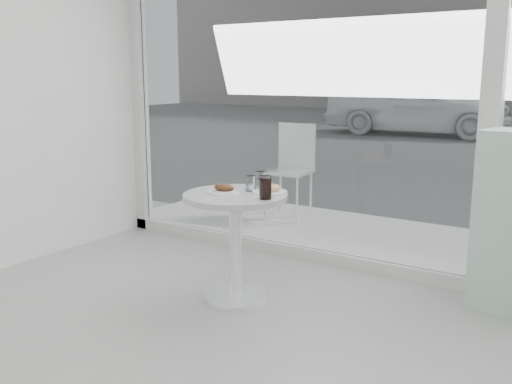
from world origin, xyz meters
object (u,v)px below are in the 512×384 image
Objects in this scene: main_table at (236,225)px; cola_glass at (265,188)px; water_tumbler_a at (250,184)px; water_tumbler_b at (260,181)px; plate_fritter at (224,189)px; patio_chair at (292,164)px; plate_donut at (270,190)px; car_white at (417,104)px.

cola_glass reaches higher than main_table.
main_table is 7.16× the size of water_tumbler_a.
cola_glass reaches higher than water_tumbler_b.
cola_glass is at bearing -6.99° from main_table.
cola_glass is (0.34, -0.01, 0.05)m from plate_fritter.
patio_chair is at bearing 108.00° from plate_fritter.
plate_donut reaches higher than main_table.
car_white is at bearing 102.37° from water_tumbler_a.
main_table is 12.30m from car_white.
patio_chair is 2.15m from water_tumbler_b.
patio_chair is 2.28m from plate_donut.
car_white reaches higher than cola_glass.
car_white is at bearing 102.09° from main_table.
water_tumbler_b is at bearing 83.33° from water_tumbler_a.
patio_chair is 2.35m from plate_fritter.
patio_chair reaches higher than water_tumbler_a.
car_white is 19.58× the size of plate_donut.
cola_glass is at bearing -69.58° from patio_chair.
plate_fritter is at bearing 178.19° from cola_glass.
cola_glass is (0.08, -0.19, 0.05)m from plate_donut.
plate_donut is (0.99, -2.05, 0.17)m from patio_chair.
car_white is 12.38m from cola_glass.
cola_glass is at bearing -51.66° from water_tumbler_b.
plate_donut is 0.15m from water_tumbler_a.
water_tumbler_a reaches higher than plate_fritter.
patio_chair is 9.34× the size of water_tumbler_a.
car_white is 21.24× the size of plate_fritter.
cola_glass is (1.07, -2.24, 0.22)m from patio_chair.
car_white is (-1.77, 9.82, 0.18)m from patio_chair.
main_table is 0.37m from water_tumbler_b.
car_white is 12.30m from plate_fritter.
water_tumbler_a is at bearing -171.82° from car_white.
car_white is 38.12× the size of water_tumbler_b.
plate_fritter is at bearing -172.50° from car_white.
car_white reaches higher than patio_chair.
water_tumbler_a is (2.61, -11.89, 0.02)m from car_white.
patio_chair reaches higher than plate_donut.
patio_chair is at bearing 112.02° from water_tumbler_a.
water_tumbler_b reaches higher than water_tumbler_a.
car_white is 30.40× the size of cola_glass.
main_table is 4.97× the size of cola_glass.
water_tumbler_a is at bearing 54.56° from plate_fritter.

